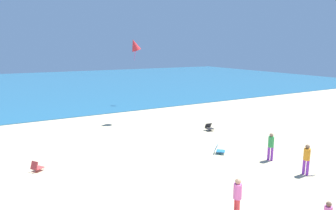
# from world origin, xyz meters

# --- Properties ---
(ground_plane) EXTENTS (120.00, 120.00, 0.00)m
(ground_plane) POSITION_xyz_m (0.00, 10.00, 0.00)
(ground_plane) COLOR #C6B58C
(ocean_water) EXTENTS (120.00, 60.00, 0.05)m
(ocean_water) POSITION_xyz_m (0.00, 52.78, 0.03)
(ocean_water) COLOR #236084
(ocean_water) RESTS_ON ground_plane
(beach_chair_far_right) EXTENTS (0.76, 0.73, 0.62)m
(beach_chair_far_right) POSITION_xyz_m (-5.92, 10.46, 0.28)
(beach_chair_far_right) COLOR #D13D3D
(beach_chair_far_right) RESTS_ON ground_plane
(beach_chair_mid_beach) EXTENTS (0.63, 0.68, 0.59)m
(beach_chair_mid_beach) POSITION_xyz_m (7.59, 12.52, 0.28)
(beach_chair_mid_beach) COLOR black
(beach_chair_mid_beach) RESTS_ON ground_plane
(beach_chair_far_left) EXTENTS (0.85, 0.85, 0.62)m
(beach_chair_far_left) POSITION_xyz_m (4.80, 7.78, 0.28)
(beach_chair_far_left) COLOR #2370B2
(beach_chair_far_left) RESTS_ON ground_plane
(person_0) EXTENTS (0.44, 0.44, 1.72)m
(person_0) POSITION_xyz_m (6.81, 2.86, 0.99)
(person_0) COLOR purple
(person_0) RESTS_ON ground_plane
(person_3) EXTENTS (0.48, 0.48, 1.74)m
(person_3) POSITION_xyz_m (6.78, 5.28, 1.00)
(person_3) COLOR purple
(person_3) RESTS_ON ground_plane
(person_6) EXTENTS (0.42, 0.42, 1.70)m
(person_6) POSITION_xyz_m (0.70, 1.52, 0.98)
(person_6) COLOR red
(person_6) RESTS_ON ground_plane
(kite_red) EXTENTS (1.19, 0.91, 1.99)m
(kite_red) POSITION_xyz_m (3.52, 18.44, 7.07)
(kite_red) COLOR red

